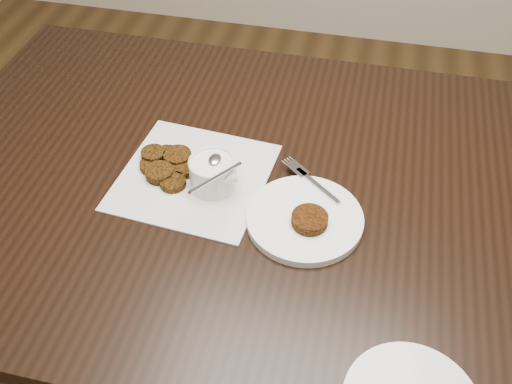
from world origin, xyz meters
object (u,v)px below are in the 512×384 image
Objects in this scene: napkin at (194,177)px; sauce_ramekin at (212,161)px; plate_with_patty at (305,216)px; table at (272,295)px.

sauce_ramekin is (0.05, -0.02, 0.07)m from napkin.
sauce_ramekin reaches higher than plate_with_patty.
plate_with_patty is at bearing -16.06° from napkin.
plate_with_patty reaches higher than table.
plate_with_patty is at bearing -48.93° from table.
napkin is 0.25m from plate_with_patty.
sauce_ramekin reaches higher than table.
sauce_ramekin is at bearing -166.84° from table.
table is 6.86× the size of plate_with_patty.
napkin is at bearing -175.50° from table.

